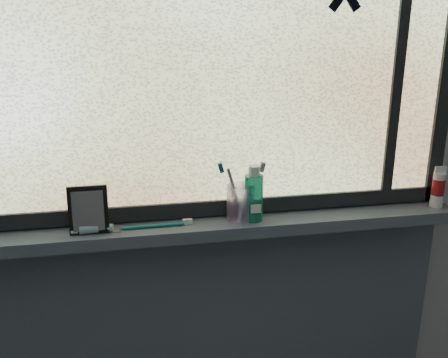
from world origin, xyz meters
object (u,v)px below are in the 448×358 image
cream_tube (438,185)px  toothbrush_cup (240,202)px  mouthwash_bottle (254,193)px  vanity_mirror (88,210)px

cream_tube → toothbrush_cup: bearing=179.0°
cream_tube → mouthwash_bottle: bearing=-179.7°
vanity_mirror → toothbrush_cup: bearing=1.9°
toothbrush_cup → mouthwash_bottle: 0.05m
mouthwash_bottle → cream_tube: mouthwash_bottle is taller
vanity_mirror → toothbrush_cup: (0.47, 0.02, -0.02)m
toothbrush_cup → mouthwash_bottle: mouthwash_bottle is taller
vanity_mirror → cream_tube: (1.16, 0.01, 0.00)m
mouthwash_bottle → cream_tube: size_ratio=1.46×
vanity_mirror → mouthwash_bottle: bearing=0.0°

